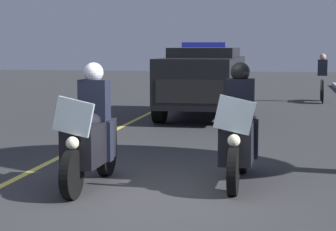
{
  "coord_description": "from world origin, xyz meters",
  "views": [
    {
      "loc": [
        7.72,
        1.73,
        1.94
      ],
      "look_at": [
        -1.43,
        0.0,
        0.9
      ],
      "focal_mm": 66.17,
      "sensor_mm": 36.0,
      "label": 1
    }
  ],
  "objects": [
    {
      "name": "police_suv",
      "position": [
        -9.17,
        -0.47,
        1.07
      ],
      "size": [
        4.92,
        2.11,
        2.05
      ],
      "color": "black",
      "rests_on": "ground"
    },
    {
      "name": "cyclist_background",
      "position": [
        -14.44,
        3.01,
        0.84
      ],
      "size": [
        1.76,
        0.32,
        1.69
      ],
      "color": "black",
      "rests_on": "ground"
    },
    {
      "name": "police_motorcycle_lead_right",
      "position": [
        -1.0,
        1.1,
        0.7
      ],
      "size": [
        2.14,
        0.56,
        1.72
      ],
      "color": "black",
      "rests_on": "ground"
    },
    {
      "name": "police_motorcycle_lead_left",
      "position": [
        -0.41,
        -0.9,
        0.7
      ],
      "size": [
        2.14,
        0.56,
        1.72
      ],
      "color": "black",
      "rests_on": "ground"
    },
    {
      "name": "ground_plane",
      "position": [
        0.0,
        0.0,
        0.0
      ],
      "size": [
        80.0,
        80.0,
        0.0
      ],
      "primitive_type": "plane",
      "color": "#333335"
    }
  ]
}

